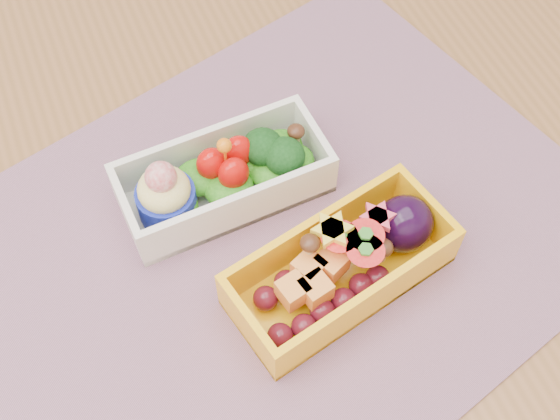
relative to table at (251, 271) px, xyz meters
name	(u,v)px	position (x,y,z in m)	size (l,w,h in m)	color
table	(251,271)	(0.00, 0.00, 0.00)	(1.20, 0.80, 0.75)	brown
placemat	(274,239)	(0.02, -0.03, 0.10)	(0.57, 0.44, 0.00)	gray
bento_white	(223,178)	(-0.01, 0.04, 0.13)	(0.19, 0.09, 0.08)	silver
bento_yellow	(345,264)	(0.06, -0.09, 0.13)	(0.21, 0.13, 0.07)	#FFB30D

